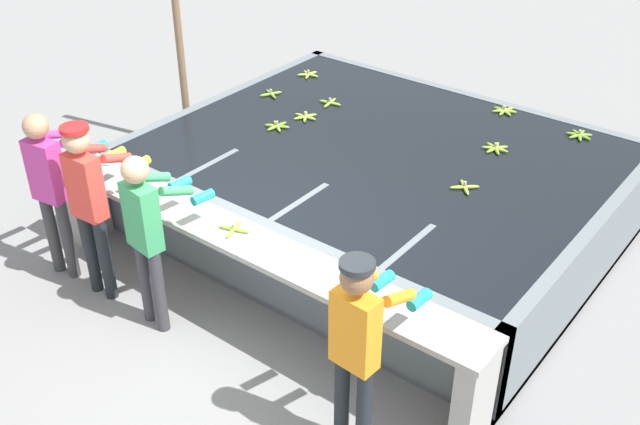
{
  "coord_description": "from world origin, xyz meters",
  "views": [
    {
      "loc": [
        3.68,
        -3.47,
        4.37
      ],
      "look_at": [
        0.0,
        1.27,
        0.62
      ],
      "focal_mm": 42.0,
      "sensor_mm": 36.0,
      "label": 1
    }
  ],
  "objects_px": {
    "worker_1": "(90,195)",
    "banana_bunch_floating_3": "(330,103)",
    "banana_bunch_floating_4": "(271,94)",
    "knife_0": "(86,164)",
    "banana_bunch_ledge_0": "(234,229)",
    "worker_3": "(358,339)",
    "banana_bunch_floating_7": "(308,74)",
    "banana_bunch_floating_5": "(305,117)",
    "banana_bunch_floating_6": "(504,111)",
    "banana_bunch_floating_1": "(465,187)",
    "banana_bunch_floating_8": "(495,148)",
    "knife_1": "(384,299)",
    "worker_2": "(147,228)",
    "banana_bunch_floating_0": "(277,126)",
    "banana_bunch_floating_2": "(579,135)",
    "support_post_left": "(178,24)",
    "worker_0": "(51,180)"
  },
  "relations": [
    {
      "from": "worker_2",
      "to": "knife_1",
      "type": "height_order",
      "value": "worker_2"
    },
    {
      "from": "banana_bunch_floating_3",
      "to": "support_post_left",
      "type": "xyz_separation_m",
      "value": [
        -1.83,
        -0.56,
        0.69
      ]
    },
    {
      "from": "banana_bunch_floating_5",
      "to": "banana_bunch_floating_6",
      "type": "relative_size",
      "value": 1.01
    },
    {
      "from": "banana_bunch_floating_7",
      "to": "knife_0",
      "type": "relative_size",
      "value": 0.96
    },
    {
      "from": "banana_bunch_floating_3",
      "to": "banana_bunch_ledge_0",
      "type": "bearing_deg",
      "value": -69.78
    },
    {
      "from": "banana_bunch_floating_6",
      "to": "knife_0",
      "type": "relative_size",
      "value": 0.97
    },
    {
      "from": "worker_1",
      "to": "banana_bunch_floating_7",
      "type": "distance_m",
      "value": 3.7
    },
    {
      "from": "banana_bunch_floating_4",
      "to": "banana_bunch_floating_5",
      "type": "relative_size",
      "value": 0.94
    },
    {
      "from": "worker_0",
      "to": "knife_1",
      "type": "relative_size",
      "value": 5.81
    },
    {
      "from": "banana_bunch_floating_3",
      "to": "worker_1",
      "type": "bearing_deg",
      "value": -94.58
    },
    {
      "from": "banana_bunch_floating_2",
      "to": "worker_1",
      "type": "bearing_deg",
      "value": -124.77
    },
    {
      "from": "banana_bunch_floating_4",
      "to": "banana_bunch_floating_6",
      "type": "distance_m",
      "value": 2.68
    },
    {
      "from": "worker_2",
      "to": "banana_bunch_floating_8",
      "type": "relative_size",
      "value": 5.94
    },
    {
      "from": "banana_bunch_floating_7",
      "to": "banana_bunch_floating_5",
      "type": "bearing_deg",
      "value": -52.91
    },
    {
      "from": "banana_bunch_floating_1",
      "to": "banana_bunch_floating_8",
      "type": "height_order",
      "value": "same"
    },
    {
      "from": "worker_1",
      "to": "banana_bunch_ledge_0",
      "type": "height_order",
      "value": "worker_1"
    },
    {
      "from": "banana_bunch_floating_8",
      "to": "banana_bunch_floating_4",
      "type": "bearing_deg",
      "value": -172.79
    },
    {
      "from": "banana_bunch_floating_1",
      "to": "banana_bunch_floating_6",
      "type": "relative_size",
      "value": 0.83
    },
    {
      "from": "worker_2",
      "to": "banana_bunch_ledge_0",
      "type": "relative_size",
      "value": 6.03
    },
    {
      "from": "worker_1",
      "to": "banana_bunch_floating_8",
      "type": "xyz_separation_m",
      "value": [
        2.27,
        3.26,
        -0.15
      ]
    },
    {
      "from": "worker_2",
      "to": "banana_bunch_floating_5",
      "type": "relative_size",
      "value": 5.92
    },
    {
      "from": "banana_bunch_floating_7",
      "to": "banana_bunch_ledge_0",
      "type": "distance_m",
      "value": 3.56
    },
    {
      "from": "banana_bunch_floating_2",
      "to": "banana_bunch_floating_3",
      "type": "relative_size",
      "value": 1.0
    },
    {
      "from": "worker_3",
      "to": "banana_bunch_floating_5",
      "type": "height_order",
      "value": "worker_3"
    },
    {
      "from": "banana_bunch_floating_0",
      "to": "banana_bunch_floating_2",
      "type": "height_order",
      "value": "same"
    },
    {
      "from": "banana_bunch_floating_0",
      "to": "banana_bunch_floating_5",
      "type": "height_order",
      "value": "same"
    },
    {
      "from": "banana_bunch_floating_6",
      "to": "banana_bunch_floating_8",
      "type": "height_order",
      "value": "same"
    },
    {
      "from": "worker_1",
      "to": "knife_1",
      "type": "height_order",
      "value": "worker_1"
    },
    {
      "from": "worker_3",
      "to": "banana_bunch_floating_0",
      "type": "bearing_deg",
      "value": 139.33
    },
    {
      "from": "worker_3",
      "to": "knife_0",
      "type": "relative_size",
      "value": 5.8
    },
    {
      "from": "banana_bunch_floating_6",
      "to": "banana_bunch_ledge_0",
      "type": "height_order",
      "value": "banana_bunch_ledge_0"
    },
    {
      "from": "worker_2",
      "to": "knife_1",
      "type": "bearing_deg",
      "value": 14.61
    },
    {
      "from": "worker_2",
      "to": "banana_bunch_floating_4",
      "type": "relative_size",
      "value": 6.27
    },
    {
      "from": "banana_bunch_floating_7",
      "to": "banana_bunch_floating_8",
      "type": "bearing_deg",
      "value": -8.34
    },
    {
      "from": "banana_bunch_floating_7",
      "to": "banana_bunch_ledge_0",
      "type": "xyz_separation_m",
      "value": [
        1.7,
        -3.13,
        0.0
      ]
    },
    {
      "from": "worker_0",
      "to": "banana_bunch_floating_1",
      "type": "bearing_deg",
      "value": 38.83
    },
    {
      "from": "worker_3",
      "to": "banana_bunch_floating_8",
      "type": "xyz_separation_m",
      "value": [
        -0.64,
        3.31,
        -0.11
      ]
    },
    {
      "from": "banana_bunch_floating_8",
      "to": "knife_1",
      "type": "height_order",
      "value": "banana_bunch_floating_8"
    },
    {
      "from": "banana_bunch_floating_4",
      "to": "knife_0",
      "type": "height_order",
      "value": "banana_bunch_floating_4"
    },
    {
      "from": "worker_0",
      "to": "banana_bunch_floating_8",
      "type": "height_order",
      "value": "worker_0"
    },
    {
      "from": "banana_bunch_floating_6",
      "to": "knife_1",
      "type": "height_order",
      "value": "banana_bunch_floating_6"
    },
    {
      "from": "knife_0",
      "to": "knife_1",
      "type": "bearing_deg",
      "value": 0.56
    },
    {
      "from": "banana_bunch_floating_2",
      "to": "banana_bunch_floating_4",
      "type": "height_order",
      "value": "same"
    },
    {
      "from": "banana_bunch_floating_4",
      "to": "banana_bunch_floating_8",
      "type": "distance_m",
      "value": 2.74
    },
    {
      "from": "banana_bunch_floating_0",
      "to": "banana_bunch_floating_8",
      "type": "xyz_separation_m",
      "value": [
        2.09,
        0.97,
        -0.0
      ]
    },
    {
      "from": "banana_bunch_floating_4",
      "to": "banana_bunch_floating_6",
      "type": "xyz_separation_m",
      "value": [
        2.38,
        1.25,
        -0.0
      ]
    },
    {
      "from": "banana_bunch_floating_5",
      "to": "banana_bunch_ledge_0",
      "type": "relative_size",
      "value": 1.02
    },
    {
      "from": "banana_bunch_floating_5",
      "to": "banana_bunch_floating_3",
      "type": "bearing_deg",
      "value": 91.72
    },
    {
      "from": "banana_bunch_floating_4",
      "to": "support_post_left",
      "type": "xyz_separation_m",
      "value": [
        -1.13,
        -0.34,
        0.69
      ]
    },
    {
      "from": "worker_1",
      "to": "banana_bunch_floating_3",
      "type": "relative_size",
      "value": 6.11
    }
  ]
}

